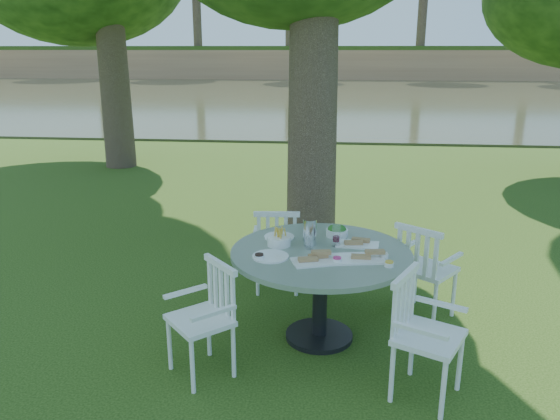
% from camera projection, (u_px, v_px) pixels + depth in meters
% --- Properties ---
extents(ground, '(140.00, 140.00, 0.00)m').
position_uv_depth(ground, '(278.00, 300.00, 5.26)').
color(ground, '#1C370B').
rests_on(ground, ground).
extents(table, '(1.45, 1.45, 0.78)m').
position_uv_depth(table, '(321.00, 267.00, 4.40)').
color(table, black).
rests_on(table, ground).
extents(chair_ne, '(0.61, 0.60, 0.88)m').
position_uv_depth(chair_ne, '(422.00, 265.00, 4.75)').
color(chair_ne, white).
rests_on(chair_ne, ground).
extents(chair_nw, '(0.47, 0.44, 0.86)m').
position_uv_depth(chair_nw, '(277.00, 244.00, 5.30)').
color(chair_nw, white).
rests_on(chair_nw, ground).
extents(chair_sw, '(0.58, 0.58, 0.84)m').
position_uv_depth(chair_sw, '(210.00, 310.00, 3.99)').
color(chair_sw, white).
rests_on(chair_sw, ground).
extents(chair_se, '(0.57, 0.59, 0.88)m').
position_uv_depth(chair_se, '(417.00, 325.00, 3.72)').
color(chair_se, white).
rests_on(chair_se, ground).
extents(tableware, '(1.08, 0.87, 0.22)m').
position_uv_depth(tableware, '(314.00, 243.00, 4.43)').
color(tableware, white).
rests_on(tableware, table).
extents(river, '(100.00, 28.00, 0.12)m').
position_uv_depth(river, '(327.00, 97.00, 27.18)').
color(river, '#363922').
rests_on(river, ground).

